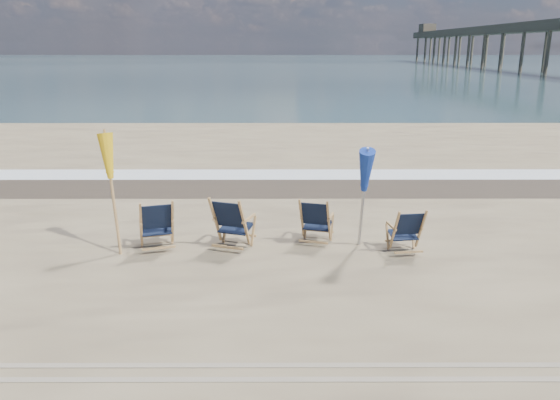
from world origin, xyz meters
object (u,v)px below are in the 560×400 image
(beach_chair_0, at_px, (173,224))
(umbrella_blue, at_px, (364,167))
(umbrella_yellow, at_px, (110,163))
(fishing_pier, at_px, (541,40))
(beach_chair_2, at_px, (329,223))
(beach_chair_1, at_px, (244,225))
(beach_chair_3, at_px, (421,231))

(beach_chair_0, height_order, umbrella_blue, umbrella_blue)
(beach_chair_0, height_order, umbrella_yellow, umbrella_yellow)
(fishing_pier, bearing_deg, beach_chair_2, -117.23)
(beach_chair_1, relative_size, umbrella_blue, 0.50)
(beach_chair_2, relative_size, umbrella_yellow, 0.43)
(beach_chair_0, distance_m, fishing_pier, 82.65)
(beach_chair_1, height_order, beach_chair_2, beach_chair_1)
(beach_chair_3, distance_m, umbrella_blue, 1.63)
(beach_chair_3, bearing_deg, umbrella_blue, -15.54)
(beach_chair_1, xyz_separation_m, fishing_pier, (38.68, 72.31, 4.10))
(beach_chair_0, bearing_deg, umbrella_yellow, -12.19)
(beach_chair_0, bearing_deg, beach_chair_2, 166.82)
(beach_chair_3, height_order, umbrella_blue, umbrella_blue)
(beach_chair_1, height_order, fishing_pier, fishing_pier)
(beach_chair_2, height_order, fishing_pier, fishing_pier)
(beach_chair_2, bearing_deg, umbrella_yellow, 19.79)
(beach_chair_3, relative_size, fishing_pier, 0.01)
(beach_chair_0, height_order, fishing_pier, fishing_pier)
(umbrella_yellow, distance_m, umbrella_blue, 4.71)
(umbrella_yellow, height_order, fishing_pier, fishing_pier)
(beach_chair_0, relative_size, beach_chair_2, 1.08)
(beach_chair_1, height_order, umbrella_blue, umbrella_blue)
(beach_chair_0, relative_size, umbrella_blue, 0.48)
(beach_chair_1, distance_m, fishing_pier, 82.11)
(beach_chair_3, xyz_separation_m, umbrella_blue, (-1.11, 0.15, 1.19))
(beach_chair_1, relative_size, fishing_pier, 0.01)
(beach_chair_3, bearing_deg, beach_chair_2, -22.23)
(umbrella_blue, bearing_deg, beach_chair_1, -178.82)
(beach_chair_1, relative_size, beach_chair_3, 1.18)
(beach_chair_1, bearing_deg, beach_chair_3, -161.91)
(beach_chair_0, height_order, beach_chair_1, beach_chair_1)
(beach_chair_2, xyz_separation_m, umbrella_yellow, (-4.10, -0.27, 1.26))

